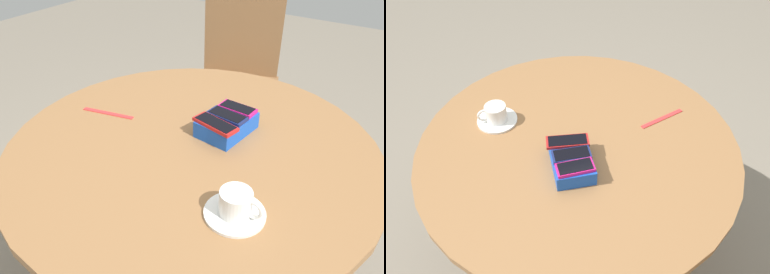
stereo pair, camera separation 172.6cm
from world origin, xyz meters
TOP-DOWN VIEW (x-y plane):
  - ground_plane at (0.00, 0.00)m, footprint 8.00×8.00m
  - round_table at (0.00, 0.00)m, footprint 1.13×1.13m
  - phone_box at (-0.11, 0.06)m, footprint 0.19×0.15m
  - phone_magenta at (-0.17, 0.07)m, footprint 0.06×0.12m
  - phone_navy at (-0.11, 0.06)m, footprint 0.07×0.13m
  - phone_red at (-0.05, 0.05)m, footprint 0.08×0.15m
  - saucer at (0.20, 0.25)m, footprint 0.15×0.15m
  - coffee_cup at (0.20, 0.25)m, footprint 0.08×0.11m
  - lanyard_strap at (0.01, -0.34)m, footprint 0.06×0.19m

SIDE VIEW (x-z plane):
  - ground_plane at x=0.00m, z-range 0.00..0.00m
  - round_table at x=0.00m, z-range 0.26..0.98m
  - lanyard_strap at x=0.01m, z-range 0.72..0.72m
  - saucer at x=0.20m, z-range 0.72..0.73m
  - phone_box at x=-0.11m, z-range 0.72..0.78m
  - coffee_cup at x=0.20m, z-range 0.73..0.79m
  - phone_navy at x=-0.11m, z-range 0.78..0.79m
  - phone_red at x=-0.05m, z-range 0.78..0.79m
  - phone_magenta at x=-0.17m, z-range 0.78..0.79m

